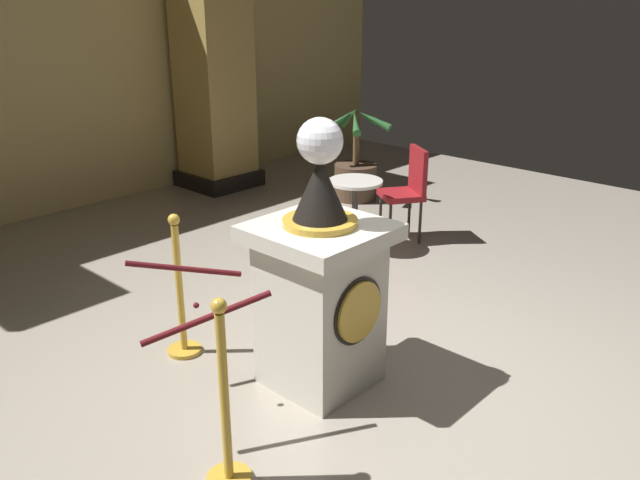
% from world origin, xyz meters
% --- Properties ---
extents(ground_plane, '(11.77, 11.77, 0.00)m').
position_xyz_m(ground_plane, '(0.00, 0.00, 0.00)').
color(ground_plane, '#9E9384').
extents(back_wall, '(11.77, 0.16, 3.46)m').
position_xyz_m(back_wall, '(0.00, 5.00, 1.73)').
color(back_wall, tan).
rests_on(back_wall, ground_plane).
extents(pedestal_clock, '(0.77, 0.77, 1.75)m').
position_xyz_m(pedestal_clock, '(-0.18, 0.24, 0.69)').
color(pedestal_clock, beige).
rests_on(pedestal_clock, ground_plane).
extents(stanchion_near, '(0.24, 0.24, 1.04)m').
position_xyz_m(stanchion_near, '(-0.57, 1.20, 0.37)').
color(stanchion_near, gold).
rests_on(stanchion_near, ground_plane).
extents(stanchion_far, '(0.24, 0.24, 1.07)m').
position_xyz_m(stanchion_far, '(-1.21, -0.06, 0.38)').
color(stanchion_far, gold).
rests_on(stanchion_far, ground_plane).
extents(velvet_rope, '(0.97, 0.99, 0.22)m').
position_xyz_m(velvet_rope, '(-0.89, 0.57, 0.79)').
color(velvet_rope, '#591419').
extents(column_right, '(0.90, 0.90, 3.33)m').
position_xyz_m(column_right, '(2.37, 4.45, 1.65)').
color(column_right, black).
rests_on(column_right, ground_plane).
extents(potted_palm_right, '(0.82, 0.79, 1.17)m').
position_xyz_m(potted_palm_right, '(3.13, 2.72, 0.34)').
color(potted_palm_right, '#4C3828').
rests_on(potted_palm_right, ground_plane).
extents(cafe_table, '(0.53, 0.53, 0.72)m').
position_xyz_m(cafe_table, '(1.78, 1.60, 0.46)').
color(cafe_table, '#332D28').
rests_on(cafe_table, ground_plane).
extents(cafe_chair_red, '(0.56, 0.56, 0.96)m').
position_xyz_m(cafe_chair_red, '(2.40, 1.41, 0.57)').
color(cafe_chair_red, black).
rests_on(cafe_chair_red, ground_plane).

